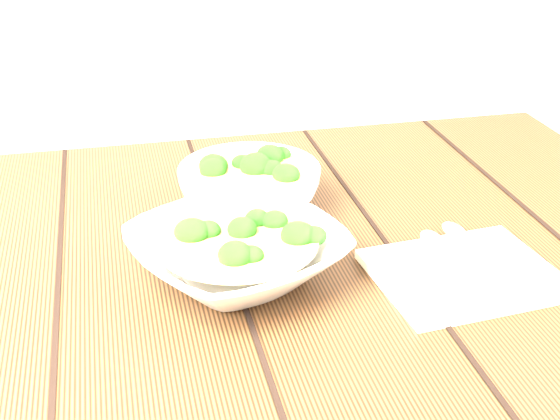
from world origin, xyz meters
name	(u,v)px	position (x,y,z in m)	size (l,w,h in m)	color
table	(245,333)	(0.00, 0.00, 0.63)	(1.20, 0.80, 0.75)	#382110
soup_bowl_front	(237,253)	(-0.02, -0.05, 0.78)	(0.31, 0.31, 0.07)	silver
soup_bowl_back	(250,186)	(0.03, 0.12, 0.78)	(0.23, 0.23, 0.07)	silver
trivet	(246,206)	(0.02, 0.11, 0.76)	(0.09, 0.09, 0.02)	black
napkin	(464,274)	(0.24, -0.12, 0.76)	(0.20, 0.17, 0.01)	beige
spoon_left	(441,252)	(0.23, -0.08, 0.76)	(0.03, 0.17, 0.01)	#BCB4A6
spoon_right	(465,243)	(0.26, -0.06, 0.76)	(0.03, 0.17, 0.01)	#BCB4A6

